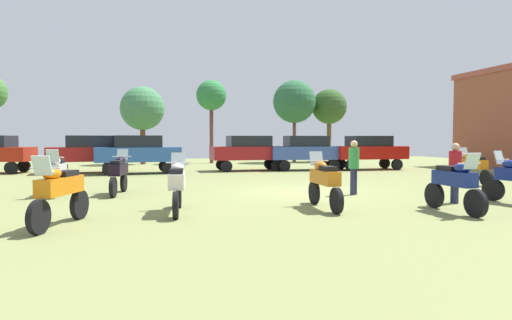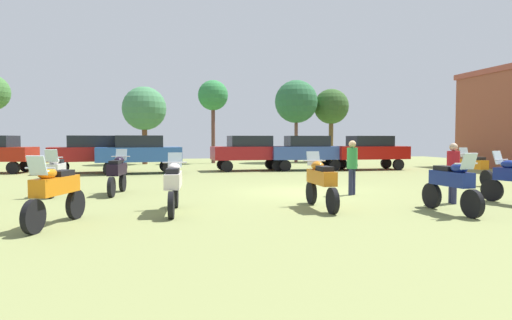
{
  "view_description": "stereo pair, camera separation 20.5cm",
  "coord_description": "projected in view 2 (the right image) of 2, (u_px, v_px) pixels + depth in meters",
  "views": [
    {
      "loc": [
        -4.99,
        -13.8,
        1.85
      ],
      "look_at": [
        -0.47,
        5.59,
        0.86
      ],
      "focal_mm": 30.05,
      "sensor_mm": 36.0,
      "label": 1
    },
    {
      "loc": [
        -4.79,
        -13.85,
        1.85
      ],
      "look_at": [
        -0.47,
        5.59,
        0.86
      ],
      "focal_mm": 30.05,
      "sensor_mm": 36.0,
      "label": 2
    }
  ],
  "objects": [
    {
      "name": "car_2",
      "position": [
        92.0,
        151.0,
        23.01
      ],
      "size": [
        4.52,
        2.41,
        2.0
      ],
      "rotation": [
        0.0,
        0.0,
        1.72
      ],
      "color": "black",
      "rests_on": "ground"
    },
    {
      "name": "car_3",
      "position": [
        307.0,
        150.0,
        24.94
      ],
      "size": [
        4.38,
        2.01,
        2.0
      ],
      "rotation": [
        0.0,
        0.0,
        1.52
      ],
      "color": "black",
      "rests_on": "ground"
    },
    {
      "name": "motorcycle_9",
      "position": [
        117.0,
        172.0,
        14.09
      ],
      "size": [
        0.65,
        2.16,
        1.48
      ],
      "rotation": [
        0.0,
        0.0,
        -0.14
      ],
      "color": "black",
      "rests_on": "ground"
    },
    {
      "name": "motorcycle_3",
      "position": [
        321.0,
        181.0,
        11.18
      ],
      "size": [
        0.62,
        2.27,
        1.48
      ],
      "rotation": [
        0.0,
        0.0,
        -0.02
      ],
      "color": "black",
      "rests_on": "ground"
    },
    {
      "name": "motorcycle_7",
      "position": [
        452.0,
        183.0,
        10.51
      ],
      "size": [
        0.62,
        2.14,
        1.5
      ],
      "rotation": [
        0.0,
        0.0,
        3.16
      ],
      "color": "black",
      "rests_on": "ground"
    },
    {
      "name": "car_4",
      "position": [
        370.0,
        150.0,
        25.36
      ],
      "size": [
        4.32,
        1.86,
        2.0
      ],
      "rotation": [
        0.0,
        0.0,
        1.56
      ],
      "color": "black",
      "rests_on": "ground"
    },
    {
      "name": "tree_3",
      "position": [
        213.0,
        96.0,
        31.9
      ],
      "size": [
        2.25,
        2.25,
        6.2
      ],
      "color": "brown",
      "rests_on": "ground"
    },
    {
      "name": "motorcycle_5",
      "position": [
        473.0,
        167.0,
        17.02
      ],
      "size": [
        0.62,
        2.13,
        1.47
      ],
      "rotation": [
        0.0,
        0.0,
        -0.03
      ],
      "color": "black",
      "rests_on": "ground"
    },
    {
      "name": "car_1",
      "position": [
        139.0,
        151.0,
        22.48
      ],
      "size": [
        4.47,
        2.25,
        2.0
      ],
      "rotation": [
        0.0,
        0.0,
        1.68
      ],
      "color": "black",
      "rests_on": "ground"
    },
    {
      "name": "car_6",
      "position": [
        250.0,
        150.0,
        24.57
      ],
      "size": [
        4.37,
        1.96,
        2.0
      ],
      "rotation": [
        0.0,
        0.0,
        1.61
      ],
      "color": "black",
      "rests_on": "ground"
    },
    {
      "name": "person_2",
      "position": [
        453.0,
        168.0,
        12.01
      ],
      "size": [
        0.4,
        0.4,
        1.71
      ],
      "rotation": [
        0.0,
        0.0,
        4.51
      ],
      "color": "#282A4C",
      "rests_on": "ground"
    },
    {
      "name": "tree_5",
      "position": [
        296.0,
        102.0,
        33.14
      ],
      "size": [
        3.31,
        3.31,
        6.37
      ],
      "color": "brown",
      "rests_on": "ground"
    },
    {
      "name": "tree_1",
      "position": [
        144.0,
        109.0,
        30.75
      ],
      "size": [
        3.13,
        3.13,
        5.58
      ],
      "color": "brown",
      "rests_on": "ground"
    },
    {
      "name": "tree_6",
      "position": [
        331.0,
        107.0,
        34.11
      ],
      "size": [
        2.78,
        2.78,
        5.8
      ],
      "color": "brown",
      "rests_on": "ground"
    },
    {
      "name": "ground_plane",
      "position": [
        305.0,
        193.0,
        14.63
      ],
      "size": [
        44.0,
        52.0,
        0.02
      ],
      "color": "olive"
    },
    {
      "name": "motorcycle_4",
      "position": [
        55.0,
        191.0,
        8.92
      ],
      "size": [
        0.87,
        2.18,
        1.51
      ],
      "rotation": [
        0.0,
        0.0,
        2.83
      ],
      "color": "black",
      "rests_on": "ground"
    },
    {
      "name": "person_1",
      "position": [
        352.0,
        163.0,
        13.87
      ],
      "size": [
        0.47,
        0.47,
        1.77
      ],
      "rotation": [
        0.0,
        0.0,
        0.62
      ],
      "color": "#252846",
      "rests_on": "ground"
    },
    {
      "name": "motorcycle_6",
      "position": [
        174.0,
        183.0,
        10.56
      ],
      "size": [
        0.62,
        2.26,
        1.47
      ],
      "rotation": [
        0.0,
        0.0,
        -0.09
      ],
      "color": "black",
      "rests_on": "ground"
    },
    {
      "name": "motorcycle_1",
      "position": [
        56.0,
        173.0,
        13.83
      ],
      "size": [
        0.62,
        2.17,
        1.5
      ],
      "rotation": [
        0.0,
        0.0,
        3.15
      ],
      "color": "black",
      "rests_on": "ground"
    }
  ]
}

